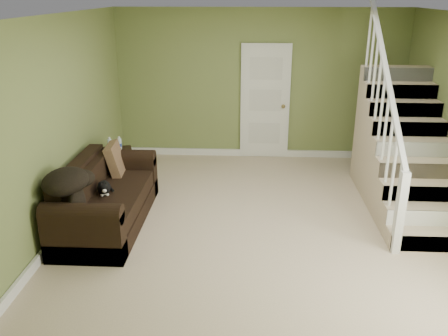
# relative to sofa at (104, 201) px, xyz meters

# --- Properties ---
(floor) EXTENTS (5.00, 5.50, 0.01)m
(floor) POSITION_rel_sofa_xyz_m (2.02, 0.08, -0.31)
(floor) COLOR tan
(floor) RESTS_ON ground
(ceiling) EXTENTS (5.00, 5.50, 0.01)m
(ceiling) POSITION_rel_sofa_xyz_m (2.02, 0.08, 2.29)
(ceiling) COLOR white
(ceiling) RESTS_ON wall_back
(wall_back) EXTENTS (5.00, 0.04, 2.60)m
(wall_back) POSITION_rel_sofa_xyz_m (2.02, 2.83, 0.99)
(wall_back) COLOR olive
(wall_back) RESTS_ON floor
(wall_front) EXTENTS (5.00, 0.04, 2.60)m
(wall_front) POSITION_rel_sofa_xyz_m (2.02, -2.67, 0.99)
(wall_front) COLOR olive
(wall_front) RESTS_ON floor
(wall_left) EXTENTS (0.04, 5.50, 2.60)m
(wall_left) POSITION_rel_sofa_xyz_m (-0.48, 0.08, 0.99)
(wall_left) COLOR olive
(wall_left) RESTS_ON floor
(baseboard_back) EXTENTS (5.00, 0.04, 0.12)m
(baseboard_back) POSITION_rel_sofa_xyz_m (2.02, 2.80, -0.25)
(baseboard_back) COLOR white
(baseboard_back) RESTS_ON floor
(baseboard_left) EXTENTS (0.04, 5.50, 0.12)m
(baseboard_left) POSITION_rel_sofa_xyz_m (-0.45, 0.08, -0.25)
(baseboard_left) COLOR white
(baseboard_left) RESTS_ON floor
(door) EXTENTS (0.86, 0.12, 2.02)m
(door) POSITION_rel_sofa_xyz_m (2.12, 2.78, 0.69)
(door) COLOR white
(door) RESTS_ON floor
(staircase) EXTENTS (1.00, 2.51, 2.82)m
(staircase) POSITION_rel_sofa_xyz_m (4.01, 1.04, 0.33)
(staircase) COLOR tan
(staircase) RESTS_ON floor
(sofa) EXTENTS (0.90, 2.08, 0.82)m
(sofa) POSITION_rel_sofa_xyz_m (0.00, 0.00, 0.00)
(sofa) COLOR black
(sofa) RESTS_ON floor
(side_table) EXTENTS (0.59, 0.59, 0.79)m
(side_table) POSITION_rel_sofa_xyz_m (-0.18, 1.29, -0.03)
(side_table) COLOR black
(side_table) RESTS_ON floor
(cat) EXTENTS (0.28, 0.44, 0.22)m
(cat) POSITION_rel_sofa_xyz_m (0.03, -0.07, 0.21)
(cat) COLOR black
(cat) RESTS_ON sofa
(banana) EXTENTS (0.16, 0.18, 0.05)m
(banana) POSITION_rel_sofa_xyz_m (0.11, -0.58, 0.16)
(banana) COLOR yellow
(banana) RESTS_ON sofa
(throw_pillow) EXTENTS (0.27, 0.49, 0.49)m
(throw_pillow) POSITION_rel_sofa_xyz_m (-0.01, 0.69, 0.31)
(throw_pillow) COLOR #4B311E
(throw_pillow) RESTS_ON sofa
(throw_blanket) EXTENTS (0.62, 0.74, 0.27)m
(throw_blanket) POSITION_rel_sofa_xyz_m (-0.20, -0.65, 0.54)
(throw_blanket) COLOR black
(throw_blanket) RESTS_ON sofa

